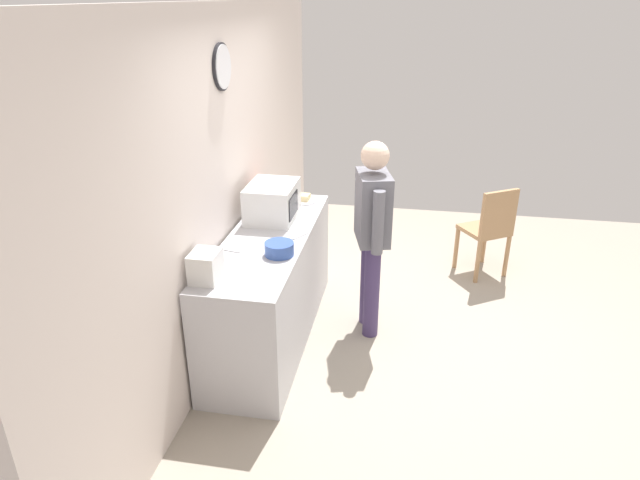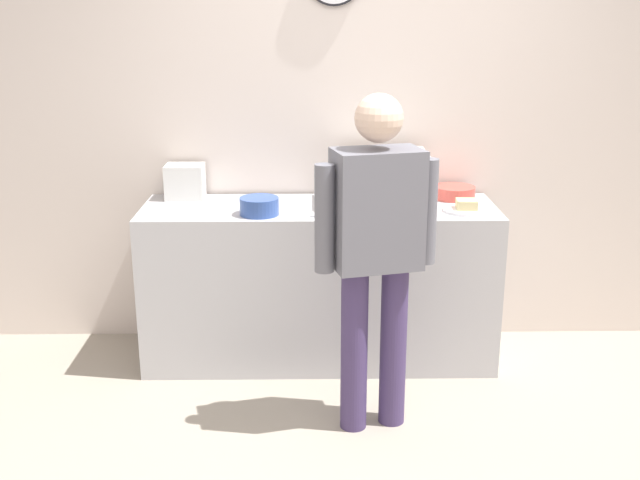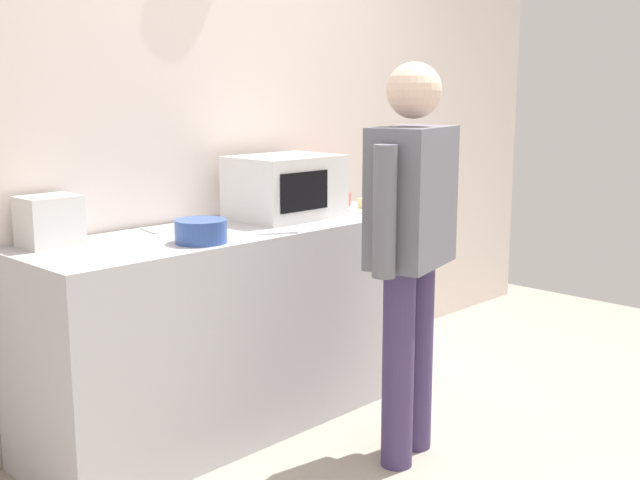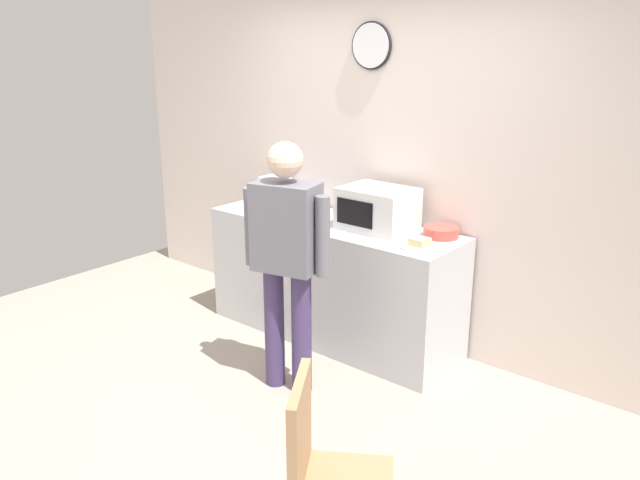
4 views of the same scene
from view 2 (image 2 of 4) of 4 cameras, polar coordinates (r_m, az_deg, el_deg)
ground_plane at (r=3.60m, az=4.00°, el=-16.90°), size 6.00×6.00×0.00m
back_wall at (r=4.64m, az=2.73°, el=8.29°), size 5.40×0.13×2.60m
kitchen_counter at (r=4.47m, az=-0.05°, el=-3.22°), size 2.00×0.62×0.92m
microwave at (r=4.37m, az=4.62°, el=4.59°), size 0.50×0.39×0.30m
sandwich_plate at (r=4.31m, az=10.80°, el=2.37°), size 0.25×0.25×0.07m
salad_bowl at (r=4.17m, az=-4.53°, el=2.52°), size 0.21×0.21×0.10m
cereal_bowl at (r=4.58m, az=9.93°, el=3.50°), size 0.24×0.24×0.07m
toaster at (r=4.57m, az=-9.98°, el=4.29°), size 0.22×0.18×0.20m
fork_utensil at (r=4.53m, az=-4.26°, el=3.14°), size 0.05×0.17×0.01m
spoon_utensil at (r=4.09m, az=0.32°, el=1.67°), size 0.16×0.10×0.01m
person_standing at (r=3.58m, az=4.19°, el=-0.06°), size 0.58×0.33×1.64m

